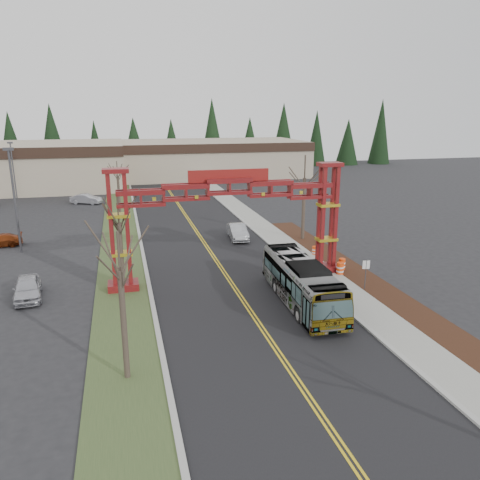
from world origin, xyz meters
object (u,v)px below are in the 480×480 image
object	(u,v)px
light_pole_far	(13,166)
street_sign	(366,269)
bare_tree_median_far	(118,178)
light_pole_near	(14,193)
bare_tree_median_near	(120,272)
barrel_north	(315,251)
parked_car_far_a	(86,199)
bare_tree_median_mid	(119,224)
silver_sedan	(238,232)
barrel_mid	(342,265)
retail_building_east	(208,158)
transit_bus	(302,282)
parked_car_near_a	(28,288)
bare_tree_right_far	(305,179)
barrel_south	(340,269)
gateway_arch	(229,205)

from	to	relation	value
light_pole_far	street_sign	xyz separation A→B (m)	(32.11, -46.85, -3.23)
bare_tree_median_far	light_pole_near	size ratio (longest dim) A/B	0.73
bare_tree_median_near	street_sign	distance (m)	19.18
bare_tree_median_near	barrel_north	bearing A→B (deg)	44.36
street_sign	parked_car_far_a	bearing A→B (deg)	118.47
bare_tree_median_mid	light_pole_far	xyz separation A→B (m)	(-14.99, 42.64, -0.21)
silver_sedan	light_pole_far	xyz separation A→B (m)	(-26.59, 30.63, 4.09)
bare_tree_median_far	barrel_mid	size ratio (longest dim) A/B	6.89
retail_building_east	transit_bus	bearing A→B (deg)	-95.32
parked_car_far_a	parked_car_near_a	bearing A→B (deg)	-160.18
transit_bus	barrel_north	xyz separation A→B (m)	(5.27, 9.98, -1.08)
barrel_north	parked_car_near_a	bearing A→B (deg)	-169.39
bare_tree_right_far	barrel_north	size ratio (longest dim) A/B	9.71
retail_building_east	barrel_south	size ratio (longest dim) A/B	35.28
bare_tree_right_far	bare_tree_median_far	bearing A→B (deg)	141.14
parked_car_near_a	parked_car_far_a	size ratio (longest dim) A/B	1.03
parked_car_near_a	barrel_south	world-z (taller)	parked_car_near_a
parked_car_near_a	parked_car_far_a	xyz separation A→B (m)	(1.89, 35.58, -0.05)
barrel_south	barrel_mid	distance (m)	1.30
barrel_south	silver_sedan	bearing A→B (deg)	112.14
gateway_arch	parked_car_near_a	distance (m)	15.41
street_sign	gateway_arch	bearing A→B (deg)	153.79
parked_car_far_a	bare_tree_median_near	distance (m)	48.26
bare_tree_median_near	light_pole_far	bearing A→B (deg)	105.36
parked_car_near_a	parked_car_far_a	bearing A→B (deg)	79.77
silver_sedan	barrel_north	distance (m)	9.10
bare_tree_median_far	street_sign	world-z (taller)	bare_tree_median_far
bare_tree_median_far	silver_sedan	bearing A→B (deg)	-47.54
bare_tree_median_mid	light_pole_far	bearing A→B (deg)	109.37
bare_tree_median_mid	bare_tree_right_far	world-z (taller)	bare_tree_right_far
transit_bus	bare_tree_median_near	xyz separation A→B (m)	(-11.72, -6.64, 4.00)
silver_sedan	bare_tree_right_far	xyz separation A→B (m)	(6.40, -1.83, 5.48)
light_pole_near	street_sign	world-z (taller)	light_pole_near
barrel_south	barrel_mid	xyz separation A→B (m)	(0.70, 1.09, -0.03)
barrel_mid	light_pole_far	bearing A→B (deg)	127.50
transit_bus	bare_tree_median_mid	world-z (taller)	bare_tree_median_mid
bare_tree_median_near	bare_tree_median_far	distance (m)	36.62
street_sign	bare_tree_right_far	bearing A→B (deg)	86.53
parked_car_near_a	bare_tree_median_mid	size ratio (longest dim) A/B	0.62
bare_tree_median_far	bare_tree_right_far	bearing A→B (deg)	-38.86
gateway_arch	transit_bus	world-z (taller)	gateway_arch
light_pole_near	parked_car_far_a	bearing A→B (deg)	79.08
gateway_arch	barrel_mid	distance (m)	10.98
gateway_arch	bare_tree_median_near	world-z (taller)	gateway_arch
gateway_arch	parked_car_far_a	distance (m)	38.12
transit_bus	light_pole_far	distance (m)	54.97
retail_building_east	light_pole_far	distance (m)	38.39
bare_tree_median_far	parked_car_near_a	bearing A→B (deg)	-104.90
bare_tree_median_near	bare_tree_median_mid	xyz separation A→B (m)	(0.00, 11.93, -0.44)
parked_car_near_a	light_pole_near	distance (m)	13.39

